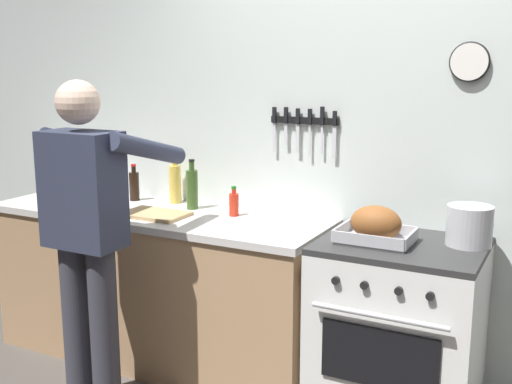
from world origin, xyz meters
TOP-DOWN VIEW (x-y plane):
  - wall_back at (0.00, 1.35)m, footprint 6.00×0.13m
  - counter_block at (-1.20, 0.99)m, footprint 2.03×0.65m
  - stove at (0.22, 0.99)m, footprint 0.76×0.67m
  - person_cook at (-1.17, 0.39)m, footprint 0.51×0.63m
  - roasting_pan at (0.10, 0.94)m, footprint 0.35×0.26m
  - stock_pot at (0.50, 1.10)m, footprint 0.21×0.21m
  - cutting_board at (-1.14, 0.89)m, footprint 0.36×0.24m
  - bottle_cooking_oil at (-1.23, 1.22)m, footprint 0.07×0.07m
  - bottle_olive_oil at (-1.05, 1.13)m, footprint 0.07×0.07m
  - bottle_hot_sauce at (-0.75, 1.09)m, footprint 0.05×0.05m
  - bottle_soy_sauce at (-1.50, 1.16)m, footprint 0.06×0.06m

SIDE VIEW (x-z plane):
  - stove at x=0.22m, z-range 0.00..0.90m
  - counter_block at x=-1.20m, z-range 0.00..0.90m
  - cutting_board at x=-1.14m, z-range 0.90..0.92m
  - person_cook at x=-1.17m, z-range 0.12..1.78m
  - bottle_hot_sauce at x=-0.75m, z-range 0.88..1.05m
  - roasting_pan at x=0.10m, z-range 0.89..1.07m
  - stock_pot at x=0.50m, z-range 0.90..1.09m
  - bottle_soy_sauce at x=-1.50m, z-range 0.88..1.11m
  - bottle_olive_oil at x=-1.05m, z-range 0.88..1.17m
  - bottle_cooking_oil at x=-1.23m, z-range 0.88..1.17m
  - wall_back at x=0.00m, z-range 0.00..2.60m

